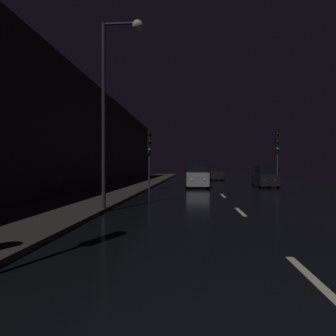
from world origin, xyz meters
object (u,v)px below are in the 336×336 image
(car_parked_right_far, at_px, (265,177))
(car_distant_taillights, at_px, (216,173))
(streetlamp_overhead, at_px, (114,87))
(car_approaching_headlights, at_px, (197,176))
(traffic_light_far_right, at_px, (277,146))
(traffic_light_far_left, at_px, (149,146))

(car_parked_right_far, bearing_deg, car_distant_taillights, 13.62)
(streetlamp_overhead, xyz_separation_m, car_distant_taillights, (6.44, 28.53, -4.15))
(car_distant_taillights, bearing_deg, car_approaching_headlights, 169.00)
(streetlamp_overhead, height_order, car_approaching_headlights, streetlamp_overhead)
(traffic_light_far_right, relative_size, car_distant_taillights, 1.22)
(car_parked_right_far, bearing_deg, traffic_light_far_left, 110.56)
(traffic_light_far_left, bearing_deg, traffic_light_far_right, 90.80)
(car_distant_taillights, bearing_deg, traffic_light_far_left, 158.67)
(traffic_light_far_left, xyz_separation_m, streetlamp_overhead, (0.23, -11.45, 1.62))
(traffic_light_far_left, relative_size, streetlamp_overhead, 0.62)
(car_parked_right_far, bearing_deg, car_approaching_headlights, 99.72)
(traffic_light_far_right, distance_m, traffic_light_far_left, 11.03)
(traffic_light_far_right, xyz_separation_m, car_distant_taillights, (-4.03, 14.42, -2.66))
(streetlamp_overhead, distance_m, car_distant_taillights, 29.54)
(traffic_light_far_right, bearing_deg, car_distant_taillights, -154.93)
(traffic_light_far_left, height_order, streetlamp_overhead, streetlamp_overhead)
(traffic_light_far_right, bearing_deg, streetlamp_overhead, -27.15)
(car_distant_taillights, bearing_deg, streetlamp_overhead, 167.28)
(car_approaching_headlights, bearing_deg, streetlamp_overhead, -14.45)
(traffic_light_far_right, height_order, streetlamp_overhead, streetlamp_overhead)
(traffic_light_far_right, height_order, car_distant_taillights, traffic_light_far_right)
(traffic_light_far_left, xyz_separation_m, car_parked_right_far, (9.91, 3.72, -2.59))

